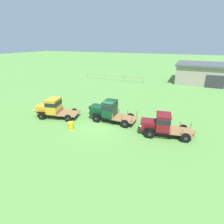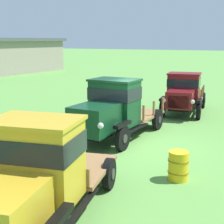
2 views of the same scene
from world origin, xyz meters
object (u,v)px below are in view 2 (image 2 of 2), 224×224
at_px(vintage_truck_foreground_near, 33,174).
at_px(oil_drum_beside_row, 178,166).
at_px(vintage_truck_second_in_line, 112,109).
at_px(vintage_truck_midrow_center, 183,93).

height_order(vintage_truck_foreground_near, oil_drum_beside_row, vintage_truck_foreground_near).
bearing_deg(vintage_truck_second_in_line, vintage_truck_foreground_near, -164.72).
relative_size(vintage_truck_foreground_near, vintage_truck_second_in_line, 1.00).
relative_size(vintage_truck_foreground_near, oil_drum_beside_row, 6.53).
bearing_deg(vintage_truck_second_in_line, vintage_truck_midrow_center, -8.54).
distance_m(vintage_truck_foreground_near, vintage_truck_midrow_center, 12.11).
height_order(vintage_truck_second_in_line, vintage_truck_midrow_center, vintage_truck_second_in_line).
relative_size(vintage_truck_midrow_center, oil_drum_beside_row, 6.18).
distance_m(vintage_truck_foreground_near, oil_drum_beside_row, 4.22).
bearing_deg(vintage_truck_midrow_center, vintage_truck_second_in_line, 171.46).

